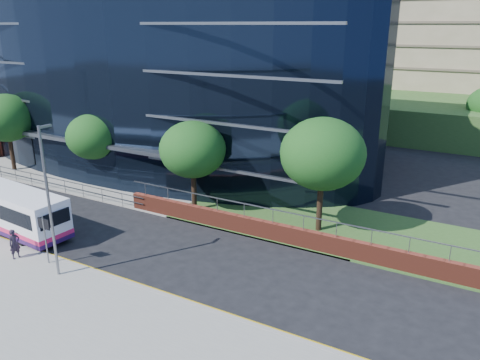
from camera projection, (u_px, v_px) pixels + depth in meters
The scene contains 17 objects.
ground at pixel (22, 237), 29.43m from camera, with size 200.00×200.00×0.00m, color black.
kerb at pixel (7, 242), 28.58m from camera, with size 80.00×0.25×0.16m, color gray.
yellow_line_outer at pixel (10, 242), 28.77m from camera, with size 80.00×0.08×0.01m, color gold.
yellow_line_inner at pixel (12, 241), 28.89m from camera, with size 80.00×0.08×0.01m, color gold.
far_forecourt at pixel (86, 175), 41.30m from camera, with size 50.00×8.00×0.10m, color gray.
grass_verge at pixel (454, 252), 27.37m from camera, with size 36.00×8.00×0.12m, color #2D511E.
glass_office at pixel (168, 75), 46.01m from camera, with size 44.00×23.10×16.00m.
retaining_wall at pixel (370, 254), 25.99m from camera, with size 34.00×0.40×2.11m.
guard_railings at pixel (31, 176), 38.68m from camera, with size 24.00×0.05×1.10m.
street_sign at pixel (44, 230), 25.35m from camera, with size 0.85×0.09×2.80m.
tree_far_a at pixel (6, 118), 41.37m from camera, with size 4.95×4.95×6.98m.
tree_far_b at pixel (93, 137), 37.35m from camera, with size 4.29×4.29×6.05m.
tree_far_c at pixel (193, 150), 32.19m from camera, with size 4.62×4.62×6.51m.
tree_far_d at pixel (323, 154), 28.64m from camera, with size 5.28×5.28×7.44m.
streetlight_east at pixel (49, 198), 23.44m from camera, with size 0.15×0.77×8.00m.
city_bus at pixel (6, 208), 30.14m from camera, with size 10.68×3.21×2.85m.
pedestrian at pixel (15, 244), 26.25m from camera, with size 0.63×0.41×1.73m, color black.
Camera 1 is at (25.12, -16.62, 12.73)m, focal length 35.00 mm.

